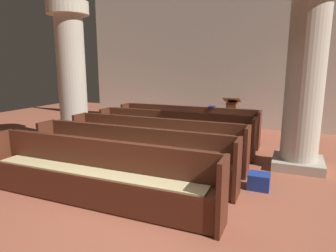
# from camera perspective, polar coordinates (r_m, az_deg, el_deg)

# --- Properties ---
(ground_plane) EXTENTS (19.20, 19.20, 0.00)m
(ground_plane) POSITION_cam_1_polar(r_m,az_deg,el_deg) (4.44, -5.00, -14.59)
(ground_plane) COLOR #AD5B42
(back_wall) EXTENTS (10.00, 0.16, 4.50)m
(back_wall) POSITION_cam_1_polar(r_m,az_deg,el_deg) (9.78, 12.00, 13.00)
(back_wall) COLOR silver
(back_wall) RESTS_ON ground
(pew_row_0) EXTENTS (3.71, 0.46, 0.91)m
(pew_row_0) POSITION_cam_1_polar(r_m,az_deg,el_deg) (7.73, 3.63, 0.59)
(pew_row_0) COLOR #562819
(pew_row_0) RESTS_ON ground
(pew_row_1) EXTENTS (3.71, 0.46, 0.91)m
(pew_row_1) POSITION_cam_1_polar(r_m,az_deg,el_deg) (6.83, 0.91, -0.84)
(pew_row_1) COLOR #562819
(pew_row_1) RESTS_ON ground
(pew_row_2) EXTENTS (3.71, 0.47, 0.91)m
(pew_row_2) POSITION_cam_1_polar(r_m,az_deg,el_deg) (5.95, -2.63, -2.70)
(pew_row_2) COLOR #562819
(pew_row_2) RESTS_ON ground
(pew_row_3) EXTENTS (3.71, 0.46, 0.91)m
(pew_row_3) POSITION_cam_1_polar(r_m,az_deg,el_deg) (5.11, -7.38, -5.17)
(pew_row_3) COLOR #562819
(pew_row_3) RESTS_ON ground
(pew_row_4) EXTENTS (3.71, 0.46, 0.91)m
(pew_row_4) POSITION_cam_1_polar(r_m,az_deg,el_deg) (4.34, -13.96, -8.49)
(pew_row_4) COLOR #562819
(pew_row_4) RESTS_ON ground
(pillar_aisle_side) EXTENTS (1.00, 1.00, 3.46)m
(pillar_aisle_side) POSITION_cam_1_polar(r_m,az_deg,el_deg) (6.07, 25.04, 9.05)
(pillar_aisle_side) COLOR #B6AD9A
(pillar_aisle_side) RESTS_ON ground
(pillar_far_side) EXTENTS (1.00, 1.00, 3.46)m
(pillar_far_side) POSITION_cam_1_polar(r_m,az_deg,el_deg) (7.87, -18.11, 9.86)
(pillar_far_side) COLOR #B6AD9A
(pillar_far_side) RESTS_ON ground
(lectern) EXTENTS (0.48, 0.45, 1.08)m
(lectern) POSITION_cam_1_polar(r_m,az_deg,el_deg) (8.67, 12.10, 1.29)
(lectern) COLOR brown
(lectern) RESTS_ON ground
(hymn_book) EXTENTS (0.15, 0.19, 0.03)m
(hymn_book) POSITION_cam_1_polar(r_m,az_deg,el_deg) (7.67, 8.48, 3.71)
(hymn_book) COLOR navy
(hymn_book) RESTS_ON pew_row_0
(kneeler_box_blue) EXTENTS (0.34, 0.30, 0.26)m
(kneeler_box_blue) POSITION_cam_1_polar(r_m,az_deg,el_deg) (5.06, 17.14, -10.15)
(kneeler_box_blue) COLOR navy
(kneeler_box_blue) RESTS_ON ground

